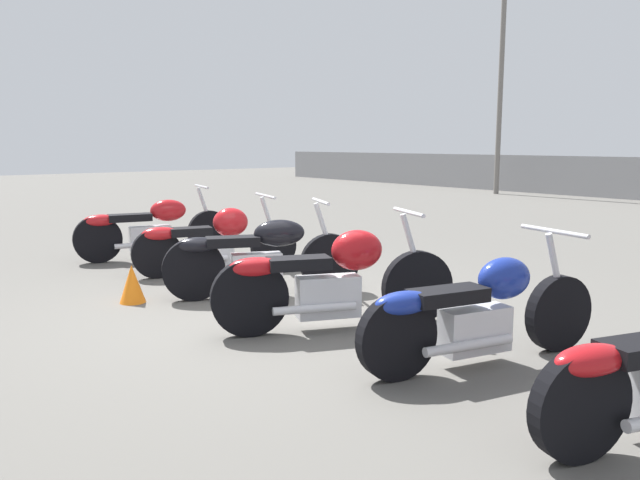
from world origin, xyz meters
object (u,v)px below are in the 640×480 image
Objects in this scene: traffic_cone_near at (132,284)px; motorcycle_slot_4 at (478,312)px; motorcycle_slot_3 at (332,279)px; motorcycle_slot_2 at (259,257)px; light_pole_left at (503,40)px; motorcycle_slot_0 at (152,228)px; motorcycle_slot_1 at (214,240)px.

motorcycle_slot_4 is at bearing 20.81° from traffic_cone_near.
motorcycle_slot_2 is at bearing -162.99° from motorcycle_slot_3.
traffic_cone_near is at bearing -130.02° from motorcycle_slot_3.
motorcycle_slot_0 is at bearing -73.41° from light_pole_left.
traffic_cone_near is (-0.58, -1.15, -0.23)m from motorcycle_slot_2.
motorcycle_slot_4 is at bearing 13.84° from motorcycle_slot_1.
motorcycle_slot_4 is at bearing 13.75° from motorcycle_slot_0.
traffic_cone_near is (-1.97, -1.00, -0.25)m from motorcycle_slot_3.
motorcycle_slot_1 is 0.99× the size of motorcycle_slot_3.
motorcycle_slot_0 is at bearing 151.87° from traffic_cone_near.
motorcycle_slot_2 is 1.31m from traffic_cone_near.
motorcycle_slot_2 reaches higher than motorcycle_slot_0.
light_pole_left is 15.65m from motorcycle_slot_2.
motorcycle_slot_1 is at bearing -67.66° from light_pole_left.
motorcycle_slot_0 is 1.06× the size of motorcycle_slot_4.
motorcycle_slot_0 is 1.45m from motorcycle_slot_1.
light_pole_left is at bearing 144.04° from motorcycle_slot_3.
motorcycle_slot_0 is 5.52× the size of traffic_cone_near.
motorcycle_slot_3 is at bearing -155.79° from motorcycle_slot_4.
motorcycle_slot_1 reaches higher than traffic_cone_near.
motorcycle_slot_2 is (2.78, -0.03, -0.00)m from motorcycle_slot_0.
motorcycle_slot_4 is at bearing 26.14° from motorcycle_slot_2.
traffic_cone_near is at bearing -15.22° from motorcycle_slot_0.
motorcycle_slot_2 is (1.34, -0.21, 0.01)m from motorcycle_slot_1.
motorcycle_slot_0 is at bearing -159.35° from motorcycle_slot_3.
light_pole_left is 16.42m from motorcycle_slot_3.
motorcycle_slot_4 reaches higher than traffic_cone_near.
motorcycle_slot_2 is (6.77, -13.42, -4.36)m from light_pole_left.
motorcycle_slot_0 is at bearing -156.69° from motorcycle_slot_2.
motorcycle_slot_1 is at bearing 119.13° from traffic_cone_near.
light_pole_left reaches higher than motorcycle_slot_1.
motorcycle_slot_4 is (4.06, -0.10, -0.02)m from motorcycle_slot_1.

